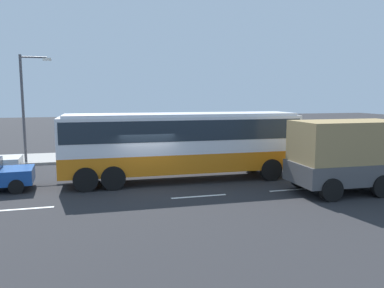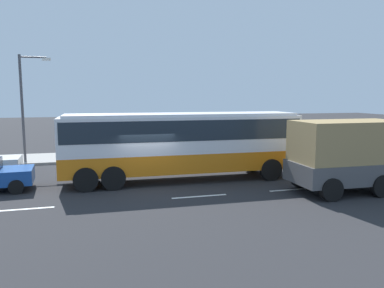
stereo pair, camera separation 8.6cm
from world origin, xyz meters
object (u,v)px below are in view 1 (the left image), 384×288
object	(u,v)px
coach_bus	(182,139)
pedestrian_at_crossing	(152,140)
pedestrian_near_curb	(211,137)
street_lamp	(26,100)
cargo_truck	(363,154)

from	to	relation	value
coach_bus	pedestrian_at_crossing	size ratio (longest dim) A/B	7.14
coach_bus	pedestrian_near_curb	xyz separation A→B (m)	(4.25, 8.59, -0.93)
pedestrian_at_crossing	coach_bus	bearing A→B (deg)	5.26
coach_bus	pedestrian_near_curb	world-z (taller)	coach_bus
street_lamp	coach_bus	bearing A→B (deg)	-39.95
coach_bus	cargo_truck	size ratio (longest dim) A/B	1.67
cargo_truck	pedestrian_at_crossing	world-z (taller)	cargo_truck
pedestrian_at_crossing	street_lamp	bearing A→B (deg)	-76.89
pedestrian_near_curb	street_lamp	bearing A→B (deg)	-24.19
cargo_truck	pedestrian_at_crossing	distance (m)	14.42
street_lamp	pedestrian_at_crossing	bearing A→B (deg)	9.56
street_lamp	pedestrian_near_curb	bearing A→B (deg)	7.90
cargo_truck	pedestrian_near_curb	distance (m)	13.04
coach_bus	street_lamp	world-z (taller)	street_lamp
pedestrian_at_crossing	street_lamp	world-z (taller)	street_lamp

